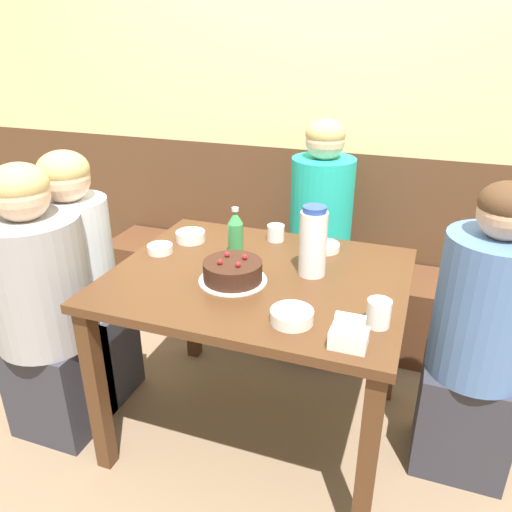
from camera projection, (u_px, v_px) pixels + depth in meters
ground_plane at (258, 426)px, 2.21m from camera, size 12.00×12.00×0.00m
back_wall at (326, 104)px, 2.60m from camera, size 4.80×0.04×2.50m
bench_seat at (307, 298)px, 2.84m from camera, size 2.46×0.38×0.43m
dining_table at (258, 298)px, 1.95m from camera, size 1.11×0.90×0.75m
birthday_cake at (233, 272)px, 1.83m from camera, size 0.25×0.25×0.10m
water_pitcher at (313, 242)px, 1.85m from camera, size 0.10×0.10×0.27m
soju_bottle at (236, 233)px, 2.03m from camera, size 0.06×0.06×0.21m
napkin_holder at (349, 335)px, 1.45m from camera, size 0.11×0.08×0.11m
bowl_soup_white at (292, 316)px, 1.58m from camera, size 0.14×0.14×0.04m
bowl_rice_small at (324, 247)px, 2.11m from camera, size 0.13×0.13×0.03m
bowl_side_dish at (160, 249)px, 2.08m from camera, size 0.11×0.11×0.03m
bowl_sauce_shallow at (191, 236)px, 2.19m from camera, size 0.13×0.13×0.04m
glass_water_tall at (276, 233)px, 2.19m from camera, size 0.08×0.08×0.07m
glass_tumbler_short at (379, 313)px, 1.55m from camera, size 0.08×0.08×0.09m
person_teal_shirt at (319, 249)px, 2.56m from camera, size 0.31×0.34×1.23m
person_pale_blue_shirt at (478, 343)px, 1.81m from camera, size 0.35×0.35×1.17m
person_grey_tee at (82, 289)px, 2.21m from camera, size 0.34×0.31×1.17m
person_dark_striped at (44, 308)px, 1.99m from camera, size 0.39×0.39×1.18m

